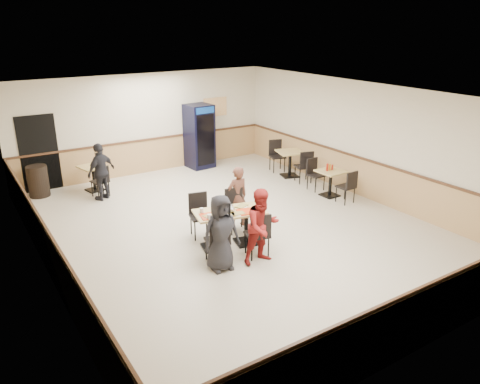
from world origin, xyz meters
TOP-DOWN VIEW (x-y plane):
  - ground at (0.00, 0.00)m, footprint 10.00×10.00m
  - room_shell at (1.78, 2.55)m, footprint 10.00×10.00m
  - main_table at (-0.53, -0.71)m, footprint 1.57×1.03m
  - main_chairs at (-0.58, -0.70)m, footprint 1.63×1.94m
  - diner_woman_left at (-1.19, -1.46)m, footprint 0.75×0.52m
  - diner_woman_right at (-0.39, -1.65)m, footprint 0.73×0.57m
  - diner_man_opposite at (0.12, 0.04)m, footprint 0.52×0.34m
  - lone_diner at (-1.92, 3.40)m, footprint 0.96×0.74m
  - tabletop_clutter at (-0.64, -0.78)m, footprint 1.27×0.72m
  - side_table_near at (3.26, 0.35)m, footprint 0.68×0.68m
  - side_table_near_chair_south at (3.26, -0.22)m, footprint 0.43×0.43m
  - side_table_near_chair_north at (3.26, 0.92)m, footprint 0.43×0.43m
  - side_table_far at (3.40, 2.26)m, footprint 0.90×0.90m
  - side_table_far_chair_south at (3.40, 1.63)m, footprint 0.57×0.57m
  - side_table_far_chair_north at (3.40, 2.88)m, footprint 0.57×0.57m
  - condiment_caddy at (3.23, 0.40)m, footprint 0.23×0.06m
  - back_table at (-1.92, 4.20)m, footprint 0.79×0.79m
  - back_table_chair_lone at (-1.92, 3.64)m, footprint 0.50×0.50m
  - pepsi_cooler at (1.59, 4.59)m, footprint 0.81×0.82m
  - trash_bin at (-3.30, 4.55)m, footprint 0.53×0.53m

SIDE VIEW (x-z plane):
  - ground at x=0.00m, z-range 0.00..0.00m
  - trash_bin at x=-3.30m, z-range 0.00..0.84m
  - back_table_chair_lone at x=-1.92m, z-range 0.00..0.89m
  - side_table_near_chair_south at x=3.26m, z-range 0.00..0.90m
  - side_table_near_chair_north at x=3.26m, z-range 0.00..0.90m
  - back_table at x=-1.92m, z-range 0.12..0.82m
  - side_table_near at x=3.26m, z-range 0.12..0.83m
  - main_chairs at x=-0.58m, z-range 0.00..0.98m
  - side_table_far_chair_south at x=3.40m, z-range 0.00..0.99m
  - side_table_far_chair_north at x=3.40m, z-range 0.00..0.99m
  - main_table at x=-0.53m, z-range 0.13..0.90m
  - side_table_far at x=3.40m, z-range 0.13..0.91m
  - room_shell at x=1.78m, z-range -4.42..5.58m
  - diner_man_opposite at x=0.12m, z-range 0.00..1.42m
  - diner_woman_left at x=-1.19m, z-range 0.00..1.48m
  - diner_woman_right at x=-0.39m, z-range 0.00..1.50m
  - lone_diner at x=-1.92m, z-range 0.00..1.51m
  - condiment_caddy at x=3.23m, z-range 0.70..0.90m
  - tabletop_clutter at x=-0.64m, z-range 0.74..0.86m
  - pepsi_cooler at x=1.59m, z-range 0.00..2.00m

